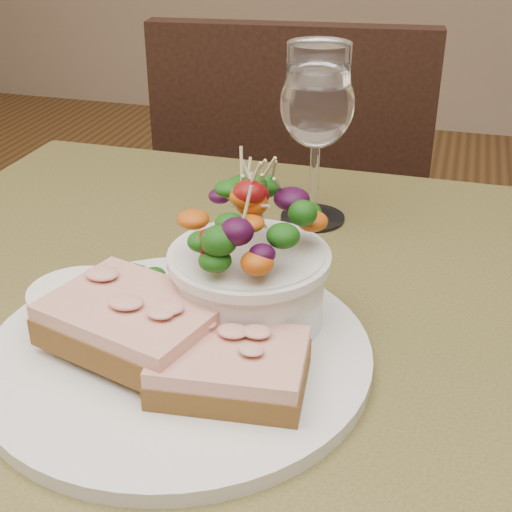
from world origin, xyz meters
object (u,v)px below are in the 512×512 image
(chair_far, at_px, (295,321))
(wine_glass, at_px, (317,109))
(cafe_table, at_px, (236,434))
(sandwich_front, at_px, (230,367))
(dinner_plate, at_px, (178,353))
(sandwich_back, at_px, (134,321))
(salad_bowl, at_px, (249,254))
(ramekin, at_px, (79,307))

(chair_far, relative_size, wine_glass, 5.14)
(cafe_table, relative_size, sandwich_front, 7.05)
(cafe_table, distance_m, dinner_plate, 0.12)
(sandwich_back, xyz_separation_m, salad_bowl, (0.07, 0.06, 0.03))
(chair_far, height_order, dinner_plate, chair_far)
(salad_bowl, bearing_deg, sandwich_back, -137.56)
(ramekin, bearing_deg, sandwich_back, -14.45)
(wine_glass, bearing_deg, cafe_table, -93.02)
(dinner_plate, distance_m, ramekin, 0.09)
(chair_far, height_order, wine_glass, wine_glass)
(sandwich_front, bearing_deg, cafe_table, 99.53)
(chair_far, xyz_separation_m, wine_glass, (0.12, -0.48, 0.58))
(sandwich_back, height_order, salad_bowl, salad_bowl)
(sandwich_front, bearing_deg, dinner_plate, 142.73)
(chair_far, relative_size, dinner_plate, 3.03)
(chair_far, xyz_separation_m, ramekin, (-0.01, -0.76, 0.49))
(ramekin, height_order, salad_bowl, salad_bowl)
(sandwich_back, relative_size, salad_bowl, 1.15)
(salad_bowl, bearing_deg, wine_glass, 88.84)
(cafe_table, relative_size, dinner_plate, 2.70)
(cafe_table, xyz_separation_m, wine_glass, (0.01, 0.24, 0.22))
(chair_far, bearing_deg, sandwich_back, 86.62)
(salad_bowl, bearing_deg, cafe_table, -118.93)
(ramekin, relative_size, salad_bowl, 0.57)
(chair_far, xyz_separation_m, sandwich_front, (0.13, -0.79, 0.48))
(cafe_table, height_order, chair_far, chair_far)
(chair_far, distance_m, wine_glass, 0.76)
(chair_far, bearing_deg, sandwich_front, 92.41)
(cafe_table, xyz_separation_m, sandwich_back, (-0.06, -0.05, 0.14))
(ramekin, bearing_deg, wine_glass, 65.06)
(cafe_table, bearing_deg, sandwich_back, -141.43)
(cafe_table, relative_size, salad_bowl, 6.30)
(salad_bowl, bearing_deg, chair_far, 99.38)
(sandwich_front, height_order, ramekin, ramekin)
(sandwich_back, bearing_deg, chair_far, 109.34)
(chair_far, xyz_separation_m, sandwich_back, (0.05, -0.77, 0.49))
(ramekin, distance_m, wine_glass, 0.32)
(sandwich_front, relative_size, ramekin, 1.58)
(sandwich_back, bearing_deg, sandwich_front, 1.42)
(cafe_table, bearing_deg, wine_glass, 86.98)
(cafe_table, bearing_deg, ramekin, -162.72)
(sandwich_front, height_order, wine_glass, wine_glass)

